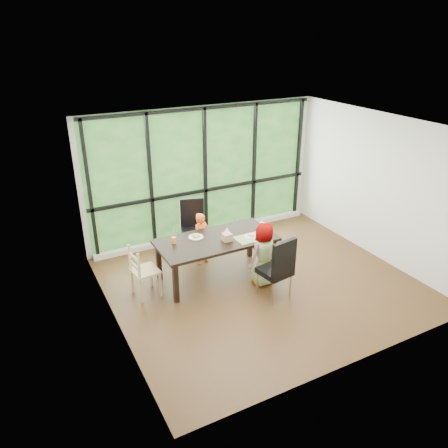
{
  "coord_description": "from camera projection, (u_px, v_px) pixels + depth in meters",
  "views": [
    {
      "loc": [
        -3.56,
        -5.45,
        4.07
      ],
      "look_at": [
        -0.49,
        0.43,
        1.05
      ],
      "focal_mm": 34.96,
      "sensor_mm": 36.0,
      "label": 1
    }
  ],
  "objects": [
    {
      "name": "back_wall",
      "position": [
        204.0,
        173.0,
        8.84
      ],
      "size": [
        5.0,
        0.0,
        5.0
      ],
      "primitive_type": "plane",
      "rotation": [
        1.57,
        0.0,
        0.0
      ],
      "color": "silver",
      "rests_on": "ground"
    },
    {
      "name": "child_toddler",
      "position": [
        202.0,
        239.0,
        8.04
      ],
      "size": [
        0.41,
        0.32,
        0.99
      ],
      "primitive_type": "imported",
      "rotation": [
        0.0,
        0.0,
        0.26
      ],
      "color": "orange",
      "rests_on": "ground"
    },
    {
      "name": "window_mullions",
      "position": [
        205.0,
        174.0,
        8.79
      ],
      "size": [
        4.8,
        0.06,
        2.65
      ],
      "primitive_type": null,
      "color": "black",
      "rests_on": "back_wall"
    },
    {
      "name": "crepe_rolls_near",
      "position": [
        251.0,
        235.0,
        7.52
      ],
      "size": [
        0.1,
        0.12,
        0.04
      ],
      "primitive_type": null,
      "color": "tan",
      "rests_on": "plate_near"
    },
    {
      "name": "crepe_rolls_far",
      "position": [
        196.0,
        236.0,
        7.49
      ],
      "size": [
        0.15,
        0.12,
        0.04
      ],
      "primitive_type": null,
      "color": "tan",
      "rests_on": "plate_far"
    },
    {
      "name": "tissue_box",
      "position": [
        227.0,
        237.0,
        7.37
      ],
      "size": [
        0.15,
        0.15,
        0.13
      ],
      "primitive_type": "cube",
      "color": "tan",
      "rests_on": "dining_table"
    },
    {
      "name": "child_older",
      "position": [
        263.0,
        255.0,
        7.33
      ],
      "size": [
        0.61,
        0.47,
        1.12
      ],
      "primitive_type": "imported",
      "rotation": [
        0.0,
        0.0,
        3.36
      ],
      "color": "gray",
      "rests_on": "ground"
    },
    {
      "name": "chair_interior_leather",
      "position": [
        275.0,
        267.0,
        7.0
      ],
      "size": [
        0.53,
        0.53,
        1.08
      ],
      "primitive_type": "cube",
      "rotation": [
        0.0,
        0.0,
        3.3
      ],
      "color": "black",
      "rests_on": "ground"
    },
    {
      "name": "tissue",
      "position": [
        227.0,
        231.0,
        7.32
      ],
      "size": [
        0.12,
        0.12,
        0.11
      ],
      "primitive_type": "cone",
      "color": "white",
      "rests_on": "tissue_box"
    },
    {
      "name": "dining_table",
      "position": [
        216.0,
        258.0,
        7.61
      ],
      "size": [
        2.09,
        1.12,
        0.75
      ],
      "primitive_type": "cube",
      "rotation": [
        0.0,
        0.0,
        -0.06
      ],
      "color": "black",
      "rests_on": "ground"
    },
    {
      "name": "straw_white",
      "position": [
        174.0,
        235.0,
        7.24
      ],
      "size": [
        0.01,
        0.04,
        0.2
      ],
      "primitive_type": "cylinder",
      "rotation": [
        0.14,
        0.0,
        0.0
      ],
      "color": "white",
      "rests_on": "orange_cup"
    },
    {
      "name": "foliage_backdrop",
      "position": [
        204.0,
        173.0,
        8.82
      ],
      "size": [
        4.8,
        0.02,
        2.65
      ],
      "primitive_type": "cube",
      "color": "#1D521D",
      "rests_on": "back_wall"
    },
    {
      "name": "green_cup",
      "position": [
        266.0,
        233.0,
        7.53
      ],
      "size": [
        0.08,
        0.08,
        0.13
      ],
      "primitive_type": "cylinder",
      "color": "#4CD031",
      "rests_on": "dining_table"
    },
    {
      "name": "placemat",
      "position": [
        249.0,
        238.0,
        7.47
      ],
      "size": [
        0.48,
        0.35,
        0.01
      ],
      "primitive_type": "cube",
      "color": "tan",
      "rests_on": "dining_table"
    },
    {
      "name": "chair_window_leather",
      "position": [
        194.0,
        228.0,
        8.34
      ],
      "size": [
        0.57,
        0.57,
        1.08
      ],
      "primitive_type": "cube",
      "rotation": [
        0.0,
        0.0,
        -0.29
      ],
      "color": "black",
      "rests_on": "ground"
    },
    {
      "name": "window_sill",
      "position": [
        207.0,
        233.0,
        9.29
      ],
      "size": [
        4.8,
        0.12,
        0.1
      ],
      "primitive_type": "cube",
      "color": "silver",
      "rests_on": "ground"
    },
    {
      "name": "orange_cup",
      "position": [
        174.0,
        240.0,
        7.28
      ],
      "size": [
        0.07,
        0.07,
        0.11
      ],
      "primitive_type": "cylinder",
      "color": "orange",
      "rests_on": "dining_table"
    },
    {
      "name": "plate_far",
      "position": [
        196.0,
        237.0,
        7.5
      ],
      "size": [
        0.26,
        0.26,
        0.02
      ],
      "primitive_type": "cylinder",
      "color": "white",
      "rests_on": "dining_table"
    },
    {
      "name": "chair_end_beech",
      "position": [
        145.0,
        271.0,
        7.06
      ],
      "size": [
        0.44,
        0.46,
        0.9
      ],
      "primitive_type": "cube",
      "rotation": [
        0.0,
        0.0,
        1.68
      ],
      "color": "tan",
      "rests_on": "ground"
    },
    {
      "name": "white_mug",
      "position": [
        262.0,
        225.0,
        7.89
      ],
      "size": [
        0.08,
        0.08,
        0.08
      ],
      "primitive_type": "cylinder",
      "color": "white",
      "rests_on": "dining_table"
    },
    {
      "name": "ground",
      "position": [
        261.0,
        283.0,
        7.58
      ],
      "size": [
        5.0,
        5.0,
        0.0
      ],
      "primitive_type": "plane",
      "color": "black",
      "rests_on": "ground"
    },
    {
      "name": "plate_near",
      "position": [
        251.0,
        236.0,
        7.53
      ],
      "size": [
        0.23,
        0.23,
        0.01
      ],
      "primitive_type": "cylinder",
      "color": "white",
      "rests_on": "dining_table"
    },
    {
      "name": "straw_pink",
      "position": [
        266.0,
        227.0,
        7.49
      ],
      "size": [
        0.01,
        0.04,
        0.2
      ],
      "primitive_type": "cylinder",
      "rotation": [
        0.14,
        0.0,
        0.0
      ],
      "color": "pink",
      "rests_on": "green_cup"
    }
  ]
}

